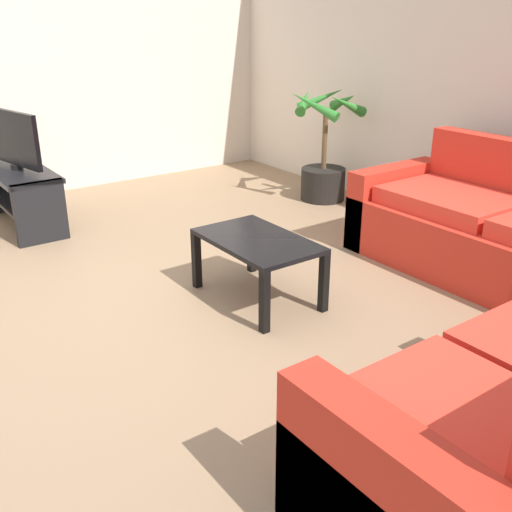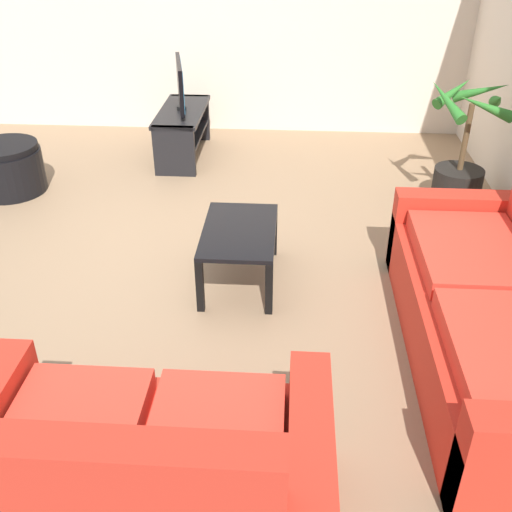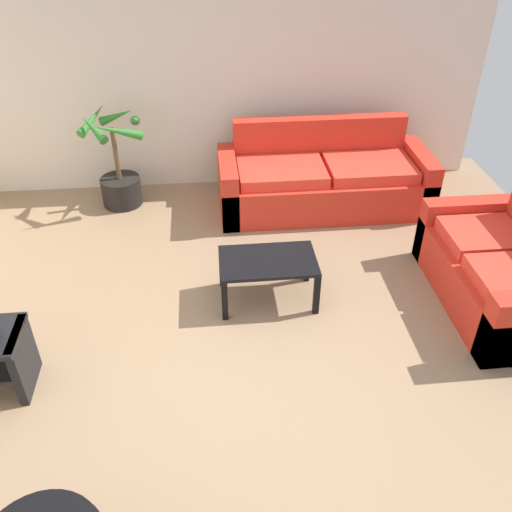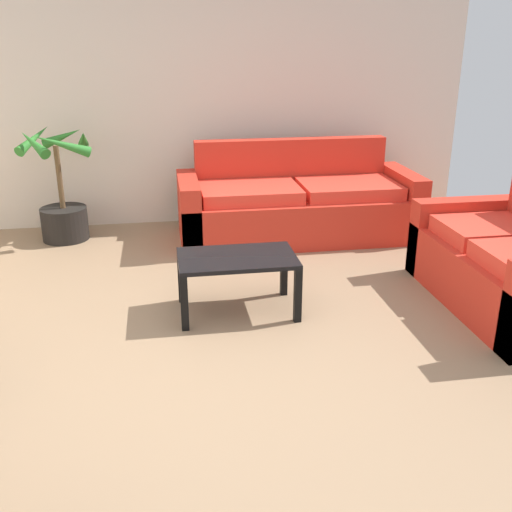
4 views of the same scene
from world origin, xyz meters
The scene contains 5 objects.
ground_plane centered at (0.00, 0.00, 0.00)m, with size 6.60×6.60×0.00m, color #937556.
wall_back centered at (0.00, 3.00, 1.35)m, with size 6.00×0.06×2.70m, color beige.
couch_main centered at (1.10, 2.28, 0.30)m, with size 2.28×0.90×0.90m.
coffee_table centered at (0.29, 0.70, 0.35)m, with size 0.82×0.51×0.42m.
potted_palm centered at (-1.13, 2.55, 0.38)m, with size 0.71×0.72×1.10m.
Camera 4 is at (-0.20, -3.08, 1.86)m, focal length 41.20 mm.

